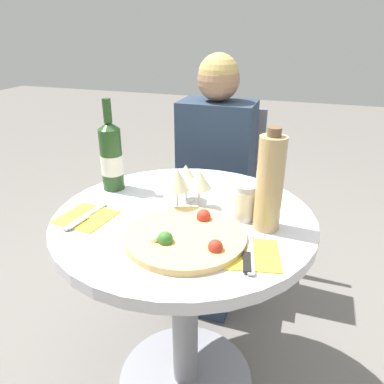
{
  "coord_description": "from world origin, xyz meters",
  "views": [
    {
      "loc": [
        0.35,
        -0.98,
        1.28
      ],
      "look_at": [
        0.04,
        -0.04,
        0.83
      ],
      "focal_mm": 35.0,
      "sensor_mm": 36.0,
      "label": 1
    }
  ],
  "objects_px": {
    "pizza_large": "(186,236)",
    "wine_bottle": "(111,156)",
    "chair_behind_diner": "(218,201)",
    "dining_table": "(185,267)",
    "tall_carafe": "(270,183)",
    "seated_diner": "(211,195)"
  },
  "relations": [
    {
      "from": "pizza_large",
      "to": "wine_bottle",
      "type": "distance_m",
      "value": 0.46
    },
    {
      "from": "chair_behind_diner",
      "to": "dining_table",
      "type": "bearing_deg",
      "value": 95.8
    },
    {
      "from": "pizza_large",
      "to": "tall_carafe",
      "type": "height_order",
      "value": "tall_carafe"
    },
    {
      "from": "chair_behind_diner",
      "to": "tall_carafe",
      "type": "relative_size",
      "value": 3.01
    },
    {
      "from": "pizza_large",
      "to": "tall_carafe",
      "type": "distance_m",
      "value": 0.28
    },
    {
      "from": "dining_table",
      "to": "wine_bottle",
      "type": "xyz_separation_m",
      "value": [
        -0.31,
        0.11,
        0.32
      ]
    },
    {
      "from": "chair_behind_diner",
      "to": "tall_carafe",
      "type": "distance_m",
      "value": 0.92
    },
    {
      "from": "wine_bottle",
      "to": "chair_behind_diner",
      "type": "bearing_deg",
      "value": 69.32
    },
    {
      "from": "seated_diner",
      "to": "wine_bottle",
      "type": "xyz_separation_m",
      "value": [
        -0.24,
        -0.48,
        0.33
      ]
    },
    {
      "from": "wine_bottle",
      "to": "tall_carafe",
      "type": "xyz_separation_m",
      "value": [
        0.56,
        -0.11,
        0.02
      ]
    },
    {
      "from": "seated_diner",
      "to": "tall_carafe",
      "type": "relative_size",
      "value": 3.91
    },
    {
      "from": "pizza_large",
      "to": "wine_bottle",
      "type": "xyz_separation_m",
      "value": [
        -0.37,
        0.25,
        0.11
      ]
    },
    {
      "from": "chair_behind_diner",
      "to": "wine_bottle",
      "type": "xyz_separation_m",
      "value": [
        -0.24,
        -0.62,
        0.42
      ]
    },
    {
      "from": "seated_diner",
      "to": "pizza_large",
      "type": "xyz_separation_m",
      "value": [
        0.13,
        -0.73,
        0.22
      ]
    },
    {
      "from": "dining_table",
      "to": "chair_behind_diner",
      "type": "relative_size",
      "value": 0.91
    },
    {
      "from": "seated_diner",
      "to": "wine_bottle",
      "type": "height_order",
      "value": "seated_diner"
    },
    {
      "from": "dining_table",
      "to": "wine_bottle",
      "type": "relative_size",
      "value": 2.53
    },
    {
      "from": "chair_behind_diner",
      "to": "wine_bottle",
      "type": "height_order",
      "value": "wine_bottle"
    },
    {
      "from": "chair_behind_diner",
      "to": "tall_carafe",
      "type": "xyz_separation_m",
      "value": [
        0.33,
        -0.73,
        0.44
      ]
    },
    {
      "from": "dining_table",
      "to": "seated_diner",
      "type": "bearing_deg",
      "value": 97.19
    },
    {
      "from": "chair_behind_diner",
      "to": "seated_diner",
      "type": "distance_m",
      "value": 0.17
    },
    {
      "from": "seated_diner",
      "to": "pizza_large",
      "type": "bearing_deg",
      "value": 100.09
    }
  ]
}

